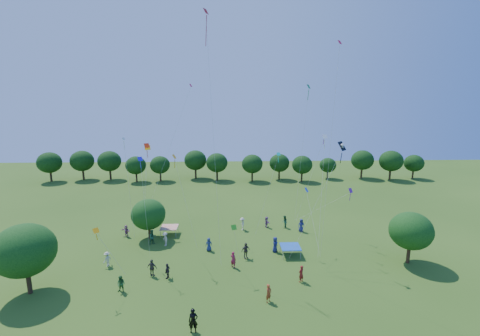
{
  "coord_description": "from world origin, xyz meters",
  "views": [
    {
      "loc": [
        -1.14,
        -16.69,
        17.11
      ],
      "look_at": [
        0.0,
        14.0,
        11.0
      ],
      "focal_mm": 24.0,
      "sensor_mm": 36.0,
      "label": 1
    }
  ],
  "objects_px": {
    "near_tree_west": "(25,250)",
    "near_tree_east": "(411,231)",
    "near_tree_north": "(148,214)",
    "man_in_black": "(193,321)",
    "red_high_kite": "(209,67)",
    "tent_blue": "(290,247)",
    "tent_red_stripe": "(169,227)",
    "pirate_kite": "(341,149)"
  },
  "relations": [
    {
      "from": "near_tree_west",
      "to": "near_tree_east",
      "type": "distance_m",
      "value": 38.27
    },
    {
      "from": "near_tree_north",
      "to": "man_in_black",
      "type": "relative_size",
      "value": 2.67
    },
    {
      "from": "near_tree_east",
      "to": "near_tree_north",
      "type": "bearing_deg",
      "value": 165.64
    },
    {
      "from": "near_tree_west",
      "to": "red_high_kite",
      "type": "bearing_deg",
      "value": 22.76
    },
    {
      "from": "near_tree_east",
      "to": "tent_blue",
      "type": "xyz_separation_m",
      "value": [
        -12.59,
        2.26,
        -2.68
      ]
    },
    {
      "from": "man_in_black",
      "to": "tent_red_stripe",
      "type": "bearing_deg",
      "value": 101.92
    },
    {
      "from": "tent_red_stripe",
      "to": "red_high_kite",
      "type": "distance_m",
      "value": 21.69
    },
    {
      "from": "pirate_kite",
      "to": "man_in_black",
      "type": "bearing_deg",
      "value": -142.31
    },
    {
      "from": "tent_red_stripe",
      "to": "pirate_kite",
      "type": "relative_size",
      "value": 0.18
    },
    {
      "from": "pirate_kite",
      "to": "near_tree_north",
      "type": "bearing_deg",
      "value": 163.47
    },
    {
      "from": "tent_red_stripe",
      "to": "near_tree_east",
      "type": "bearing_deg",
      "value": -17.64
    },
    {
      "from": "near_tree_west",
      "to": "red_high_kite",
      "type": "height_order",
      "value": "red_high_kite"
    },
    {
      "from": "tent_red_stripe",
      "to": "pirate_kite",
      "type": "bearing_deg",
      "value": -21.22
    },
    {
      "from": "pirate_kite",
      "to": "near_tree_east",
      "type": "bearing_deg",
      "value": -8.0
    },
    {
      "from": "tent_blue",
      "to": "tent_red_stripe",
      "type": "bearing_deg",
      "value": 156.54
    },
    {
      "from": "tent_red_stripe",
      "to": "man_in_black",
      "type": "bearing_deg",
      "value": -74.69
    },
    {
      "from": "near_tree_north",
      "to": "red_high_kite",
      "type": "height_order",
      "value": "red_high_kite"
    },
    {
      "from": "tent_red_stripe",
      "to": "tent_blue",
      "type": "distance_m",
      "value": 16.34
    },
    {
      "from": "tent_blue",
      "to": "red_high_kite",
      "type": "relative_size",
      "value": 0.09
    },
    {
      "from": "near_tree_west",
      "to": "near_tree_east",
      "type": "xyz_separation_m",
      "value": [
        38.02,
        4.37,
        -0.52
      ]
    },
    {
      "from": "tent_blue",
      "to": "man_in_black",
      "type": "xyz_separation_m",
      "value": [
        -9.81,
        -12.42,
        -0.06
      ]
    },
    {
      "from": "near_tree_west",
      "to": "red_high_kite",
      "type": "relative_size",
      "value": 0.26
    },
    {
      "from": "tent_red_stripe",
      "to": "man_in_black",
      "type": "relative_size",
      "value": 1.12
    },
    {
      "from": "man_in_black",
      "to": "red_high_kite",
      "type": "bearing_deg",
      "value": 82.82
    },
    {
      "from": "tent_blue",
      "to": "man_in_black",
      "type": "height_order",
      "value": "man_in_black"
    },
    {
      "from": "near_tree_west",
      "to": "red_high_kite",
      "type": "distance_m",
      "value": 24.43
    },
    {
      "from": "near_tree_west",
      "to": "man_in_black",
      "type": "relative_size",
      "value": 3.38
    },
    {
      "from": "tent_blue",
      "to": "red_high_kite",
      "type": "distance_m",
      "value": 21.81
    },
    {
      "from": "near_tree_west",
      "to": "near_tree_north",
      "type": "distance_m",
      "value": 14.53
    },
    {
      "from": "pirate_kite",
      "to": "red_high_kite",
      "type": "bearing_deg",
      "value": 174.04
    },
    {
      "from": "near_tree_east",
      "to": "tent_blue",
      "type": "height_order",
      "value": "near_tree_east"
    },
    {
      "from": "near_tree_west",
      "to": "pirate_kite",
      "type": "relative_size",
      "value": 0.55
    },
    {
      "from": "tent_blue",
      "to": "pirate_kite",
      "type": "bearing_deg",
      "value": -13.73
    },
    {
      "from": "near_tree_west",
      "to": "near_tree_east",
      "type": "relative_size",
      "value": 1.15
    },
    {
      "from": "red_high_kite",
      "to": "near_tree_west",
      "type": "bearing_deg",
      "value": -157.24
    },
    {
      "from": "near_tree_north",
      "to": "pirate_kite",
      "type": "xyz_separation_m",
      "value": [
        22.12,
        -6.57,
        9.26
      ]
    },
    {
      "from": "tent_red_stripe",
      "to": "near_tree_west",
      "type": "bearing_deg",
      "value": -128.46
    },
    {
      "from": "near_tree_west",
      "to": "near_tree_north",
      "type": "bearing_deg",
      "value": 56.15
    },
    {
      "from": "tent_blue",
      "to": "red_high_kite",
      "type": "bearing_deg",
      "value": 178.27
    },
    {
      "from": "tent_red_stripe",
      "to": "near_tree_north",
      "type": "bearing_deg",
      "value": -154.96
    },
    {
      "from": "red_high_kite",
      "to": "tent_blue",
      "type": "bearing_deg",
      "value": -1.73
    },
    {
      "from": "tent_blue",
      "to": "pirate_kite",
      "type": "xyz_separation_m",
      "value": [
        4.76,
        -1.16,
        11.5
      ]
    }
  ]
}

